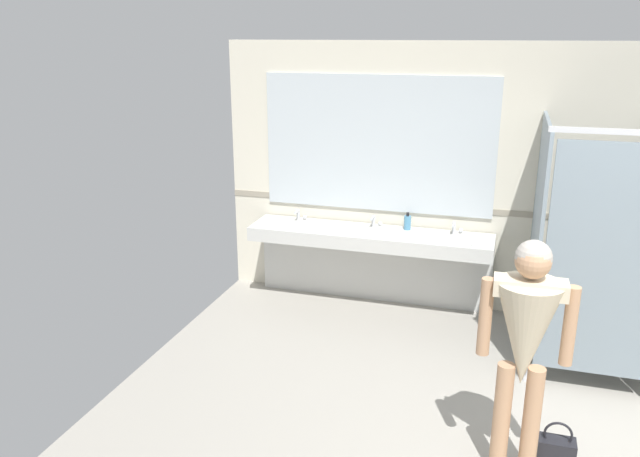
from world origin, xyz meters
TOP-DOWN VIEW (x-y plane):
  - wall_back at (0.00, 2.86)m, footprint 7.75×0.12m
  - wall_back_tile_band at (0.00, 2.79)m, footprint 7.75×0.01m
  - vanity_counter at (-2.28, 2.59)m, footprint 2.46×0.53m
  - mirror_panel at (-2.28, 2.78)m, footprint 2.36×0.02m
  - person_standing at (-0.80, 0.21)m, footprint 0.56×0.41m
  - handbag at (-0.53, 0.34)m, footprint 0.24×0.13m
  - soap_dispenser at (-1.92, 2.67)m, footprint 0.07×0.07m

SIDE VIEW (x-z plane):
  - handbag at x=-0.53m, z-range -0.05..0.30m
  - vanity_counter at x=-2.28m, z-range 0.13..1.08m
  - soap_dispenser at x=-1.92m, z-range 0.82..1.00m
  - person_standing at x=-0.80m, z-range 0.21..1.80m
  - wall_back_tile_band at x=0.00m, z-range 1.02..1.08m
  - wall_back at x=0.00m, z-range 0.00..2.68m
  - mirror_panel at x=-2.28m, z-range 0.98..2.36m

